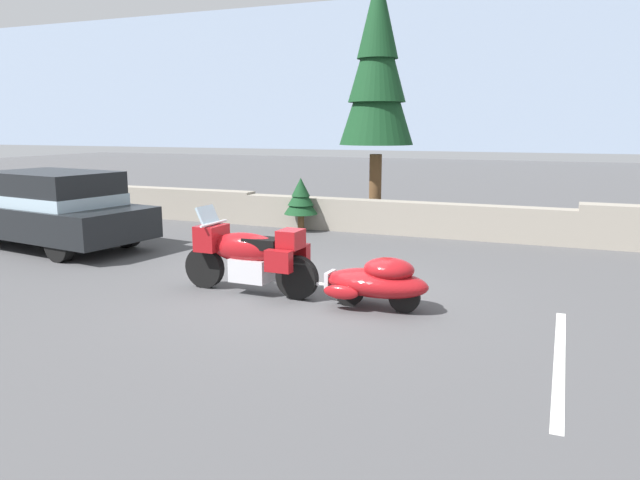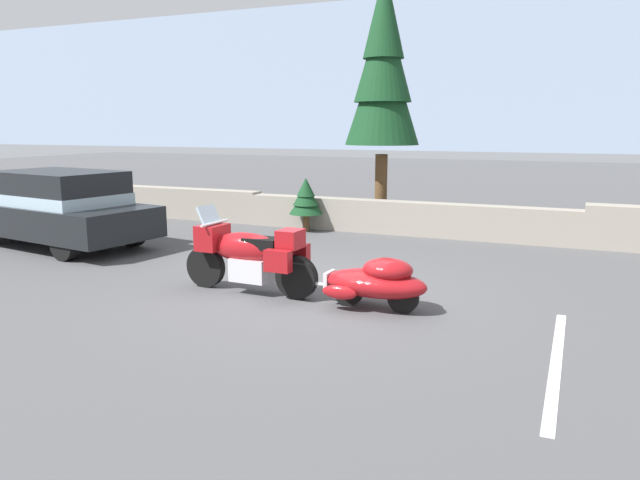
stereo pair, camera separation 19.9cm
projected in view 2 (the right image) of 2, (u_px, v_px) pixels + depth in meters
The scene contains 9 objects.
ground_plane at pixel (305, 291), 9.44m from camera, with size 80.00×80.00×0.00m, color #4C4C4F.
stone_guard_wall at pixel (431, 218), 14.14m from camera, with size 24.00×0.56×0.94m.
distant_ridgeline at pixel (560, 91), 94.15m from camera, with size 240.00×80.00×16.00m, color #8C9EB7.
touring_motorcycle at pixel (249, 254), 9.28m from camera, with size 2.31×0.77×1.33m.
car_shaped_trailer at pixel (376, 281), 8.44m from camera, with size 2.21×0.80×0.76m.
suv_at_left_edge at pixel (56, 207), 12.89m from camera, with size 5.04×2.66×1.63m.
pine_tree_tall at pixel (383, 67), 15.03m from camera, with size 1.89×1.89×6.43m.
pine_sapling_near at pixel (306, 198), 14.75m from camera, with size 0.83×0.83×1.33m.
parking_stripe_marker at pixel (556, 361), 6.62m from camera, with size 0.12×3.60×0.01m, color silver.
Camera 2 is at (3.84, -8.28, 2.55)m, focal length 33.67 mm.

